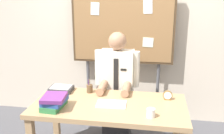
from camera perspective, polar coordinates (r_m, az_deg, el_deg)
The scene contains 10 objects.
back_wall at distance 3.83m, azimuth 2.69°, elevation 8.34°, with size 6.40×0.08×2.70m, color beige.
desk at distance 2.82m, azimuth -0.58°, elevation -9.61°, with size 1.60×0.79×0.74m.
person at distance 3.33m, azimuth 1.10°, elevation -5.29°, with size 0.55×0.56×1.41m.
bulletin_board at distance 3.62m, azimuth 2.32°, elevation 8.76°, with size 1.40×0.09×1.96m.
book_stack at distance 2.72m, azimuth -12.43°, elevation -7.30°, with size 0.24×0.31×0.14m.
open_notebook at distance 2.76m, azimuth -0.14°, elevation -8.03°, with size 0.31×0.20×0.01m, color silver.
desk_clock at distance 2.92m, azimuth 11.97°, elevation -6.10°, with size 0.10×0.04×0.10m.
coffee_mug at distance 2.51m, azimuth 8.41°, elevation -9.83°, with size 0.08×0.08×0.09m, color white.
pen_holder at distance 3.06m, azimuth -4.88°, elevation -4.65°, with size 0.07×0.07×0.16m.
paper_tray at distance 3.15m, azimuth -10.94°, elevation -4.68°, with size 0.26×0.20×0.06m.
Camera 1 is at (0.44, -2.49, 1.89)m, focal length 42.19 mm.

